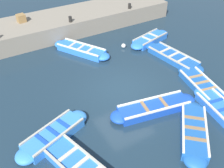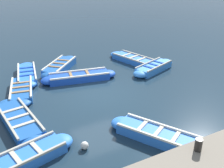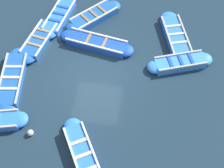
{
  "view_description": "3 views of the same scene",
  "coord_description": "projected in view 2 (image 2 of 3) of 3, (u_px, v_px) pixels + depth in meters",
  "views": [
    {
      "loc": [
        -8.12,
        5.51,
        7.72
      ],
      "look_at": [
        0.33,
        0.5,
        0.3
      ],
      "focal_mm": 42.0,
      "sensor_mm": 36.0,
      "label": 1
    },
    {
      "loc": [
        10.03,
        -4.57,
        5.58
      ],
      "look_at": [
        0.13,
        0.61,
        0.42
      ],
      "focal_mm": 42.0,
      "sensor_mm": 36.0,
      "label": 2
    },
    {
      "loc": [
        8.71,
        2.06,
        11.94
      ],
      "look_at": [
        0.61,
        0.9,
        0.31
      ],
      "focal_mm": 50.0,
      "sensor_mm": 36.0,
      "label": 3
    }
  ],
  "objects": [
    {
      "name": "boat_outer_right",
      "position": [
        19.0,
        120.0,
        9.95
      ],
      "size": [
        3.99,
        1.42,
        0.37
      ],
      "color": "#1E59AD",
      "rests_on": "ground"
    },
    {
      "name": "buoy_orange_near",
      "position": [
        85.0,
        145.0,
        8.61
      ],
      "size": [
        0.27,
        0.27,
        0.27
      ],
      "primitive_type": "sphere",
      "color": "silver",
      "rests_on": "ground"
    },
    {
      "name": "boat_stern_in",
      "position": [
        158.0,
        136.0,
        9.01
      ],
      "size": [
        3.59,
        2.53,
        0.43
      ],
      "color": "blue",
      "rests_on": "ground"
    },
    {
      "name": "ground_plane",
      "position": [
        99.0,
        94.0,
        12.33
      ],
      "size": [
        120.0,
        120.0,
        0.0
      ],
      "primitive_type": "plane",
      "color": "#1C303F"
    },
    {
      "name": "boat_far_corner",
      "position": [
        27.0,
        74.0,
        14.04
      ],
      "size": [
        3.61,
        1.41,
        0.4
      ],
      "color": "blue",
      "rests_on": "ground"
    },
    {
      "name": "boat_bow_out",
      "position": [
        133.0,
        59.0,
        16.21
      ],
      "size": [
        3.83,
        1.92,
        0.38
      ],
      "color": "blue",
      "rests_on": "ground"
    },
    {
      "name": "boat_outer_left",
      "position": [
        27.0,
        157.0,
        8.01
      ],
      "size": [
        1.53,
        3.27,
        0.42
      ],
      "color": "blue",
      "rests_on": "ground"
    },
    {
      "name": "bollard_mid_north",
      "position": [
        198.0,
        145.0,
        6.83
      ],
      "size": [
        0.2,
        0.2,
        0.35
      ],
      "primitive_type": "cylinder",
      "color": "black",
      "rests_on": "quay_wall"
    },
    {
      "name": "boat_broadside",
      "position": [
        154.0,
        68.0,
        14.87
      ],
      "size": [
        1.85,
        3.34,
        0.43
      ],
      "color": "#3884E0",
      "rests_on": "ground"
    },
    {
      "name": "boat_mid_row",
      "position": [
        22.0,
        90.0,
        12.31
      ],
      "size": [
        3.48,
        1.53,
        0.37
      ],
      "color": "#1E59AD",
      "rests_on": "ground"
    },
    {
      "name": "boat_alongside",
      "position": [
        79.0,
        77.0,
        13.67
      ],
      "size": [
        1.52,
        4.02,
        0.42
      ],
      "color": "#1947B7",
      "rests_on": "ground"
    },
    {
      "name": "boat_tucked",
      "position": [
        60.0,
        67.0,
        14.98
      ],
      "size": [
        3.17,
        3.01,
        0.46
      ],
      "color": "#1E59AD",
      "rests_on": "ground"
    }
  ]
}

